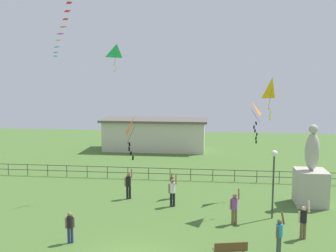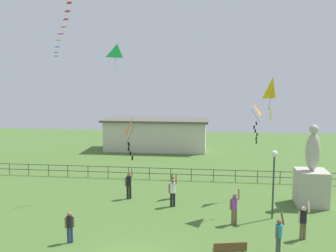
# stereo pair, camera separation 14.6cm
# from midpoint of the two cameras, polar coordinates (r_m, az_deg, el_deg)

# --- Properties ---
(statue_monument) EXTENTS (1.88, 1.88, 5.12)m
(statue_monument) POSITION_cam_midpoint_polar(r_m,az_deg,el_deg) (26.12, 20.16, -7.54)
(statue_monument) COLOR #B2AD9E
(statue_monument) RESTS_ON ground_plane
(lamppost) EXTENTS (0.36, 0.36, 3.97)m
(lamppost) POSITION_cam_midpoint_polar(r_m,az_deg,el_deg) (22.68, 15.15, -6.06)
(lamppost) COLOR #38383D
(lamppost) RESTS_ON ground_plane
(park_bench) EXTENTS (1.55, 0.72, 0.85)m
(park_bench) POSITION_cam_midpoint_polar(r_m,az_deg,el_deg) (18.20, 8.94, -17.58)
(park_bench) COLOR brown
(park_bench) RESTS_ON ground_plane
(person_0) EXTENTS (0.45, 0.45, 1.95)m
(person_0) POSITION_cam_midpoint_polar(r_m,az_deg,el_deg) (18.96, 15.87, -15.01)
(person_0) COLOR #3F4C47
(person_0) RESTS_ON ground_plane
(person_1) EXTENTS (0.28, 0.46, 1.79)m
(person_1) POSITION_cam_midpoint_polar(r_m,az_deg,el_deg) (25.83, 0.47, -8.77)
(person_1) COLOR #99999E
(person_1) RESTS_ON ground_plane
(person_2) EXTENTS (0.53, 0.32, 2.00)m
(person_2) POSITION_cam_midpoint_polar(r_m,az_deg,el_deg) (20.89, 19.16, -12.92)
(person_2) COLOR brown
(person_2) RESTS_ON ground_plane
(person_3) EXTENTS (0.43, 0.29, 1.57)m
(person_3) POSITION_cam_midpoint_polar(r_m,az_deg,el_deg) (19.98, -14.46, -14.00)
(person_3) COLOR navy
(person_3) RESTS_ON ground_plane
(person_4) EXTENTS (0.55, 0.32, 2.05)m
(person_4) POSITION_cam_midpoint_polar(r_m,az_deg,el_deg) (25.89, -6.01, -8.47)
(person_4) COLOR black
(person_4) RESTS_ON ground_plane
(person_5) EXTENTS (0.54, 0.32, 2.04)m
(person_5) POSITION_cam_midpoint_polar(r_m,az_deg,el_deg) (24.33, 0.50, -9.49)
(person_5) COLOR black
(person_5) RESTS_ON ground_plane
(person_6) EXTENTS (0.54, 0.32, 2.02)m
(person_6) POSITION_cam_midpoint_polar(r_m,az_deg,el_deg) (21.89, 9.58, -11.61)
(person_6) COLOR brown
(person_6) RESTS_ON ground_plane
(kite_0) EXTENTS (0.71, 1.11, 2.04)m
(kite_0) POSITION_cam_midpoint_polar(r_m,az_deg,el_deg) (17.90, -5.20, -0.21)
(kite_0) COLOR orange
(kite_1) EXTENTS (0.85, 0.75, 2.84)m
(kite_1) POSITION_cam_midpoint_polar(r_m,az_deg,el_deg) (26.24, 14.94, 5.20)
(kite_1) COLOR yellow
(kite_4) EXTENTS (0.88, 1.13, 2.40)m
(kite_4) POSITION_cam_midpoint_polar(r_m,az_deg,el_deg) (23.00, 12.07, 2.16)
(kite_4) COLOR orange
(kite_5) EXTENTS (0.86, 1.11, 1.86)m
(kite_5) POSITION_cam_midpoint_polar(r_m,az_deg,el_deg) (26.01, -7.71, 10.82)
(kite_5) COLOR #1EB759
(waterfront_railing) EXTENTS (36.04, 0.06, 0.95)m
(waterfront_railing) POSITION_cam_midpoint_polar(r_m,az_deg,el_deg) (30.42, -1.18, -6.76)
(waterfront_railing) COLOR #4C4742
(waterfront_railing) RESTS_ON ground_plane
(pavilion_building) EXTENTS (11.40, 4.54, 3.39)m
(pavilion_building) POSITION_cam_midpoint_polar(r_m,az_deg,el_deg) (42.16, -2.08, -1.21)
(pavilion_building) COLOR beige
(pavilion_building) RESTS_ON ground_plane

